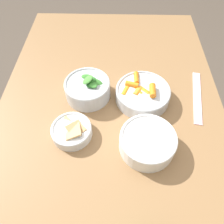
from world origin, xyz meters
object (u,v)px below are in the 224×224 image
Objects in this scene: bowl_carrots at (142,94)px; ruler at (197,97)px; bowl_beans_hotdog at (147,142)px; bowl_cookies at (72,131)px; bowl_greens at (88,88)px.

ruler is (-0.02, 0.21, -0.03)m from bowl_carrots.
bowl_beans_hotdog is 0.67× the size of ruler.
bowl_cookies is (0.16, -0.23, -0.01)m from bowl_carrots.
bowl_greens reaches higher than bowl_cookies.
bowl_carrots reaches higher than ruler.
bowl_beans_hotdog reaches higher than bowl_cookies.
bowl_greens is at bearing -93.83° from bowl_carrots.
bowl_carrots is 0.28m from bowl_cookies.
bowl_cookies is 0.47m from ruler.
bowl_cookies is at bearing -99.93° from bowl_beans_hotdog.
ruler is at bearing 90.36° from bowl_greens.
bowl_greens is at bearing -136.50° from bowl_beans_hotdog.
bowl_greens is at bearing 167.39° from bowl_cookies.
bowl_greens is 0.17m from bowl_cookies.
bowl_carrots is 0.20m from bowl_beans_hotdog.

